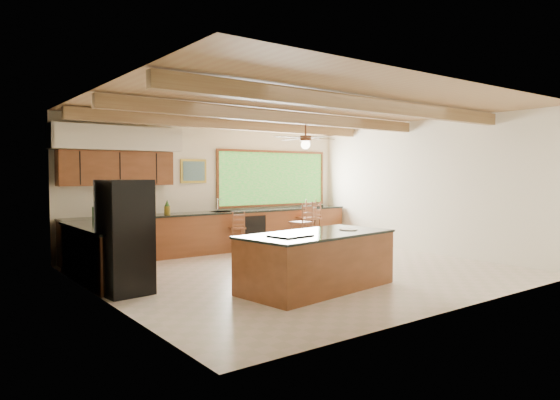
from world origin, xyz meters
TOP-DOWN VIEW (x-y plane):
  - ground at (0.00, 0.00)m, footprint 7.20×7.20m
  - room_shell at (-0.17, 0.65)m, footprint 7.27×6.54m
  - counter_run at (-0.82, 2.52)m, footprint 7.12×3.10m
  - island at (-0.72, -1.25)m, footprint 2.65×1.50m
  - refrigerator at (-3.22, 0.19)m, footprint 0.73×0.71m
  - bar_stool_a at (0.12, 2.40)m, footprint 0.43×0.43m
  - bar_stool_b at (2.30, 2.39)m, footprint 0.45×0.45m
  - bar_stool_c at (1.30, 1.54)m, footprint 0.47×0.47m
  - bar_stool_d at (2.13, 2.39)m, footprint 0.44×0.44m

SIDE VIEW (x-z plane):
  - ground at x=0.00m, z-range 0.00..0.00m
  - island at x=-0.72m, z-range -0.01..0.89m
  - counter_run at x=-0.82m, z-range -0.15..1.08m
  - bar_stool_a at x=0.12m, z-range 0.09..1.04m
  - bar_stool_b at x=2.30m, z-range 0.10..1.21m
  - bar_stool_c at x=1.30m, z-range 0.11..1.26m
  - bar_stool_d at x=2.13m, z-range 0.11..1.27m
  - refrigerator at x=-3.22m, z-range 0.00..1.70m
  - room_shell at x=-0.17m, z-range 0.70..3.72m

